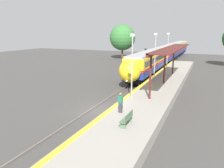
% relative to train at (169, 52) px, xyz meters
% --- Properties ---
extents(ground_plane, '(120.00, 120.00, 0.00)m').
position_rel_train_xyz_m(ground_plane, '(0.00, -36.29, -2.26)').
color(ground_plane, '#423F3D').
extents(rail_left, '(0.08, 90.00, 0.15)m').
position_rel_train_xyz_m(rail_left, '(-0.72, -36.29, -2.19)').
color(rail_left, slate).
rests_on(rail_left, ground_plane).
extents(rail_right, '(0.08, 90.00, 0.15)m').
position_rel_train_xyz_m(rail_right, '(0.72, -36.29, -2.19)').
color(rail_right, slate).
rests_on(rail_right, ground_plane).
extents(train, '(2.84, 58.97, 3.95)m').
position_rel_train_xyz_m(train, '(0.00, 0.00, 0.00)').
color(train, black).
rests_on(train, ground_plane).
extents(platform_right, '(4.31, 64.00, 0.93)m').
position_rel_train_xyz_m(platform_right, '(3.80, -36.29, -1.80)').
color(platform_right, gray).
rests_on(platform_right, ground_plane).
extents(platform_bench, '(0.44, 1.55, 0.89)m').
position_rel_train_xyz_m(platform_bench, '(4.11, -40.33, -0.87)').
color(platform_bench, '#4C6B4C').
rests_on(platform_bench, platform_right).
extents(person_waiting, '(0.36, 0.22, 1.59)m').
position_rel_train_xyz_m(person_waiting, '(2.81, -38.26, -0.53)').
color(person_waiting, '#333338').
rests_on(person_waiting, platform_right).
extents(railway_signal, '(0.28, 0.28, 3.93)m').
position_rel_train_xyz_m(railway_signal, '(-2.60, -11.40, 0.17)').
color(railway_signal, '#59595E').
rests_on(railway_signal, ground_plane).
extents(lamppost_near, '(0.36, 0.20, 5.94)m').
position_rel_train_xyz_m(lamppost_near, '(2.37, -34.32, 2.02)').
color(lamppost_near, '#9E9EA3').
rests_on(lamppost_near, platform_right).
extents(lamppost_mid, '(0.36, 0.20, 5.94)m').
position_rel_train_xyz_m(lamppost_mid, '(2.37, -25.05, 2.02)').
color(lamppost_mid, '#9E9EA3').
rests_on(lamppost_mid, platform_right).
extents(lamppost_far, '(0.36, 0.20, 5.94)m').
position_rel_train_xyz_m(lamppost_far, '(2.37, -15.77, 2.02)').
color(lamppost_far, '#9E9EA3').
rests_on(lamppost_far, platform_right).
extents(station_canopy, '(2.02, 16.88, 4.34)m').
position_rel_train_xyz_m(station_canopy, '(4.56, -26.89, 2.70)').
color(station_canopy, '#511E19').
rests_on(station_canopy, platform_right).
extents(background_tree_left, '(6.63, 6.63, 8.90)m').
position_rel_train_xyz_m(background_tree_left, '(-12.13, 0.84, 3.32)').
color(background_tree_left, brown).
rests_on(background_tree_left, ground_plane).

